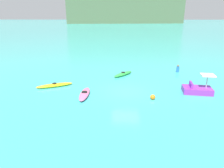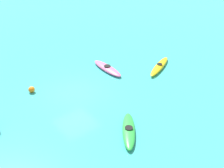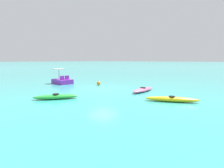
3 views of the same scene
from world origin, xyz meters
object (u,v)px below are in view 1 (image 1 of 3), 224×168
at_px(kayak_green, 123,74).
at_px(kayak_pink, 85,94).
at_px(pedal_boat_purple, 197,89).
at_px(person_near_shore, 178,69).
at_px(kayak_yellow, 55,85).
at_px(buoy_orange, 153,97).

distance_m(kayak_green, kayak_pink, 7.09).
xyz_separation_m(pedal_boat_purple, person_near_shore, (0.14, 6.85, 0.05)).
distance_m(kayak_pink, person_near_shore, 12.65).
xyz_separation_m(kayak_yellow, person_near_shore, (13.08, 5.78, 0.22)).
height_order(kayak_yellow, kayak_pink, same).
bearing_deg(person_near_shore, kayak_green, -165.84).
bearing_deg(buoy_orange, person_near_shore, 63.41).
xyz_separation_m(pedal_boat_purple, buoy_orange, (-4.11, -1.64, -0.13)).
relative_size(pedal_boat_purple, buoy_orange, 6.41).
bearing_deg(kayak_yellow, buoy_orange, -17.13).
relative_size(kayak_pink, person_near_shore, 3.48).
height_order(kayak_green, buoy_orange, buoy_orange).
distance_m(kayak_green, kayak_yellow, 7.74).
distance_m(kayak_yellow, buoy_orange, 9.23).
height_order(kayak_pink, pedal_boat_purple, pedal_boat_purple).
bearing_deg(buoy_orange, pedal_boat_purple, 21.78).
xyz_separation_m(kayak_green, person_near_shore, (6.53, 1.65, 0.22)).
relative_size(kayak_yellow, kayak_pink, 1.07).
relative_size(kayak_green, buoy_orange, 6.75).
distance_m(pedal_boat_purple, person_near_shore, 6.85).
distance_m(kayak_yellow, pedal_boat_purple, 12.98).
xyz_separation_m(kayak_green, pedal_boat_purple, (6.39, -5.21, 0.17)).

